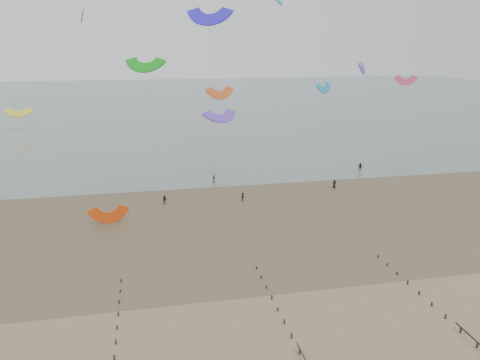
% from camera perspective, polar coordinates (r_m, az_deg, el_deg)
% --- Properties ---
extents(ground, '(500.00, 500.00, 0.00)m').
position_cam_1_polar(ground, '(54.13, 0.81, -16.93)').
color(ground, brown).
rests_on(ground, ground).
extents(sea_and_shore, '(500.00, 665.00, 0.03)m').
position_cam_1_polar(sea_and_shore, '(84.17, -6.91, -4.35)').
color(sea_and_shore, '#475654').
rests_on(sea_and_shore, ground).
extents(kitesurfers, '(153.64, 17.62, 1.85)m').
position_cam_1_polar(kitesurfers, '(102.36, 6.66, -0.01)').
color(kitesurfers, black).
rests_on(kitesurfers, ground).
extents(grounded_kite, '(6.29, 5.16, 3.20)m').
position_cam_1_polar(grounded_kite, '(83.48, -15.64, -5.05)').
color(grounded_kite, '#EC4A0E').
rests_on(grounded_kite, ground).
extents(kites_airborne, '(234.06, 91.38, 40.25)m').
position_cam_1_polar(kites_airborne, '(135.13, -11.68, 12.67)').
color(kites_airborne, '#5E33BD').
rests_on(kites_airborne, ground).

